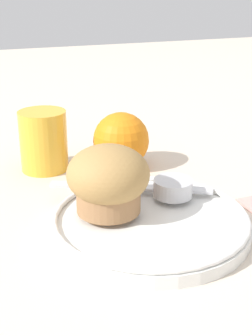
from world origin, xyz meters
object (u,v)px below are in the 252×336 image
(muffin, at_px, (108,180))
(juice_glass, at_px, (44,141))
(butter_knife, at_px, (130,187))
(orange_fruit, at_px, (121,140))

(muffin, relative_size, juice_glass, 1.04)
(butter_knife, height_order, juice_glass, juice_glass)
(orange_fruit, bearing_deg, muffin, -115.39)
(butter_knife, xyz_separation_m, orange_fruit, (0.03, 0.12, 0.02))
(orange_fruit, bearing_deg, juice_glass, 163.50)
(muffin, bearing_deg, orange_fruit, 64.61)
(muffin, bearing_deg, juice_glass, 98.55)
(orange_fruit, height_order, juice_glass, juice_glass)
(orange_fruit, distance_m, juice_glass, 0.11)
(juice_glass, bearing_deg, butter_knife, -64.23)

